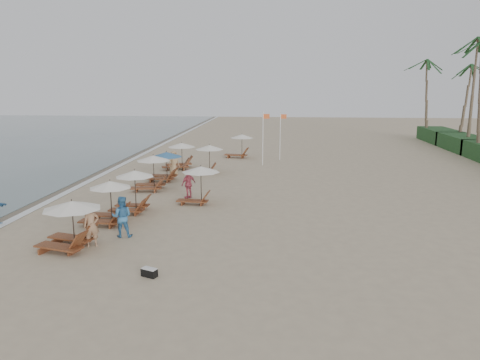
# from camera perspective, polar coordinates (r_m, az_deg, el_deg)

# --- Properties ---
(ground) EXTENTS (160.00, 160.00, 0.00)m
(ground) POSITION_cam_1_polar(r_m,az_deg,el_deg) (22.17, -1.96, -6.33)
(ground) COLOR tan
(ground) RESTS_ON ground
(wet_sand_band) EXTENTS (3.20, 140.00, 0.01)m
(wet_sand_band) POSITION_cam_1_polar(r_m,az_deg,el_deg) (35.09, -20.58, -0.32)
(wet_sand_band) COLOR #6B5E4C
(wet_sand_band) RESTS_ON ground
(foam_line) EXTENTS (0.50, 140.00, 0.02)m
(foam_line) POSITION_cam_1_polar(r_m,az_deg,el_deg) (34.55, -18.63, -0.35)
(foam_line) COLOR white
(foam_line) RESTS_ON ground
(lounger_station_0) EXTENTS (2.81, 2.45, 2.09)m
(lounger_station_0) POSITION_cam_1_polar(r_m,az_deg,el_deg) (20.88, -20.60, -5.18)
(lounger_station_0) COLOR brown
(lounger_station_0) RESTS_ON ground
(lounger_station_1) EXTENTS (2.56, 2.09, 2.19)m
(lounger_station_1) POSITION_cam_1_polar(r_m,az_deg,el_deg) (24.03, -16.29, -2.88)
(lounger_station_1) COLOR brown
(lounger_station_1) RESTS_ON ground
(lounger_station_2) EXTENTS (2.45, 2.11, 2.34)m
(lounger_station_2) POSITION_cam_1_polar(r_m,az_deg,el_deg) (25.79, -13.32, -1.43)
(lounger_station_2) COLOR brown
(lounger_station_2) RESTS_ON ground
(lounger_station_3) EXTENTS (2.63, 2.23, 2.33)m
(lounger_station_3) POSITION_cam_1_polar(r_m,az_deg,el_deg) (30.95, -11.08, 0.80)
(lounger_station_3) COLOR brown
(lounger_station_3) RESTS_ON ground
(lounger_station_4) EXTENTS (2.64, 2.30, 2.11)m
(lounger_station_4) POSITION_cam_1_polar(r_m,az_deg,el_deg) (33.90, -9.46, 1.68)
(lounger_station_4) COLOR brown
(lounger_station_4) RESTS_ON ground
(lounger_station_5) EXTENTS (2.84, 2.69, 2.17)m
(lounger_station_5) POSITION_cam_1_polar(r_m,az_deg,el_deg) (38.54, -7.63, 2.89)
(lounger_station_5) COLOR brown
(lounger_station_5) RESTS_ON ground
(inland_station_0) EXTENTS (2.59, 2.24, 2.22)m
(inland_station_0) POSITION_cam_1_polar(r_m,az_deg,el_deg) (26.85, -5.27, 0.01)
(inland_station_0) COLOR brown
(inland_station_0) RESTS_ON ground
(inland_station_1) EXTENTS (2.69, 2.24, 2.22)m
(inland_station_1) POSITION_cam_1_polar(r_m,az_deg,el_deg) (36.26, -4.16, 3.00)
(inland_station_1) COLOR brown
(inland_station_1) RESTS_ON ground
(inland_station_2) EXTENTS (2.89, 2.24, 2.22)m
(inland_station_2) POSITION_cam_1_polar(r_m,az_deg,el_deg) (44.07, -0.15, 4.43)
(inland_station_2) COLOR brown
(inland_station_2) RESTS_ON ground
(beachgoer_near) EXTENTS (0.80, 0.70, 1.84)m
(beachgoer_near) POSITION_cam_1_polar(r_m,az_deg,el_deg) (20.91, -17.96, -5.40)
(beachgoer_near) COLOR #9F7656
(beachgoer_near) RESTS_ON ground
(beachgoer_mid_a) EXTENTS (1.02, 0.84, 1.91)m
(beachgoer_mid_a) POSITION_cam_1_polar(r_m,az_deg,el_deg) (21.78, -14.45, -4.42)
(beachgoer_mid_a) COLOR teal
(beachgoer_mid_a) RESTS_ON ground
(beachgoer_far_a) EXTENTS (1.00, 1.09, 1.79)m
(beachgoer_far_a) POSITION_cam_1_polar(r_m,az_deg,el_deg) (28.42, -6.41, -0.48)
(beachgoer_far_a) COLOR #C54F63
(beachgoer_far_a) RESTS_ON ground
(beachgoer_far_b) EXTENTS (1.06, 1.06, 1.86)m
(beachgoer_far_b) POSITION_cam_1_polar(r_m,az_deg,el_deg) (36.11, -8.20, 2.13)
(beachgoer_far_b) COLOR tan
(beachgoer_far_b) RESTS_ON ground
(duffel_bag) EXTENTS (0.64, 0.49, 0.32)m
(duffel_bag) POSITION_cam_1_polar(r_m,az_deg,el_deg) (17.41, -11.18, -11.16)
(duffel_bag) COLOR black
(duffel_bag) RESTS_ON ground
(flag_pole_near) EXTENTS (0.60, 0.08, 4.64)m
(flag_pole_near) POSITION_cam_1_polar(r_m,az_deg,el_deg) (39.67, 2.91, 5.49)
(flag_pole_near) COLOR silver
(flag_pole_near) RESTS_ON ground
(flag_pole_far) EXTENTS (0.59, 0.08, 4.43)m
(flag_pole_far) POSITION_cam_1_polar(r_m,az_deg,el_deg) (42.72, 5.05, 5.75)
(flag_pole_far) COLOR silver
(flag_pole_far) RESTS_ON ground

